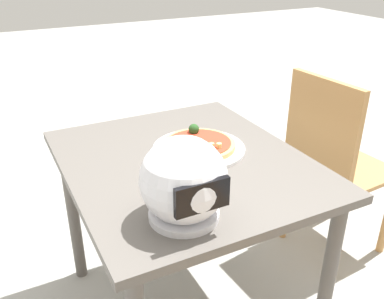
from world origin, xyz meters
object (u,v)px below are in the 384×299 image
at_px(pizza, 198,144).
at_px(motorcycle_helmet, 184,182).
at_px(chair_side, 331,160).
at_px(dining_table, 185,183).

xyz_separation_m(pizza, motorcycle_helmet, (0.23, 0.36, 0.09)).
xyz_separation_m(motorcycle_helmet, chair_side, (-0.92, -0.36, -0.32)).
height_order(pizza, chair_side, chair_side).
relative_size(dining_table, chair_side, 1.04).
height_order(pizza, motorcycle_helmet, motorcycle_helmet).
bearing_deg(dining_table, chair_side, -176.28).
distance_m(dining_table, pizza, 0.15).
distance_m(dining_table, motorcycle_helmet, 0.41).
height_order(motorcycle_helmet, chair_side, motorcycle_helmet).
distance_m(motorcycle_helmet, chair_side, 1.04).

